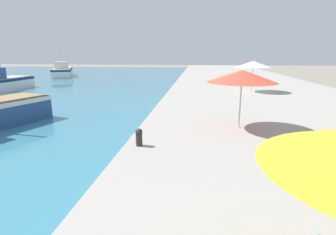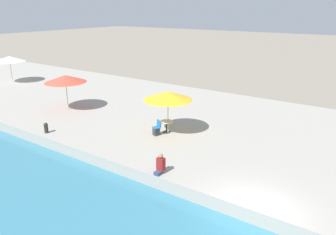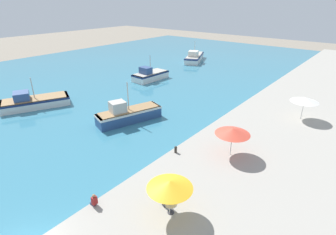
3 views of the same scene
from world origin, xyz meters
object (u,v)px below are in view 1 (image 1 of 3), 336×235
at_px(mooring_bollard, 139,137).
at_px(cafe_umbrella_striped, 253,64).
at_px(fishing_boat_far, 2,82).
at_px(cafe_umbrella_white, 242,76).
at_px(fishing_boat_distant, 63,71).

bearing_deg(mooring_bollard, cafe_umbrella_striped, 65.51).
distance_m(fishing_boat_far, mooring_bollard, 25.98).
distance_m(fishing_boat_far, cafe_umbrella_white, 27.52).
bearing_deg(fishing_boat_far, fishing_boat_distant, 100.62).
xyz_separation_m(fishing_boat_far, mooring_bollard, (19.24, -17.47, 0.11)).
xyz_separation_m(cafe_umbrella_white, mooring_bollard, (-4.00, -2.86, -2.00)).
bearing_deg(fishing_boat_far, mooring_bollard, -39.71).
bearing_deg(fishing_boat_distant, cafe_umbrella_white, -76.11).
height_order(fishing_boat_far, fishing_boat_distant, fishing_boat_distant).
distance_m(cafe_umbrella_white, cafe_umbrella_striped, 12.51).
bearing_deg(cafe_umbrella_striped, mooring_bollard, -114.49).
distance_m(fishing_boat_far, fishing_boat_distant, 18.28).
bearing_deg(fishing_boat_far, cafe_umbrella_striped, -2.78).
height_order(fishing_boat_distant, cafe_umbrella_striped, fishing_boat_distant).
relative_size(fishing_boat_distant, cafe_umbrella_white, 3.37).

